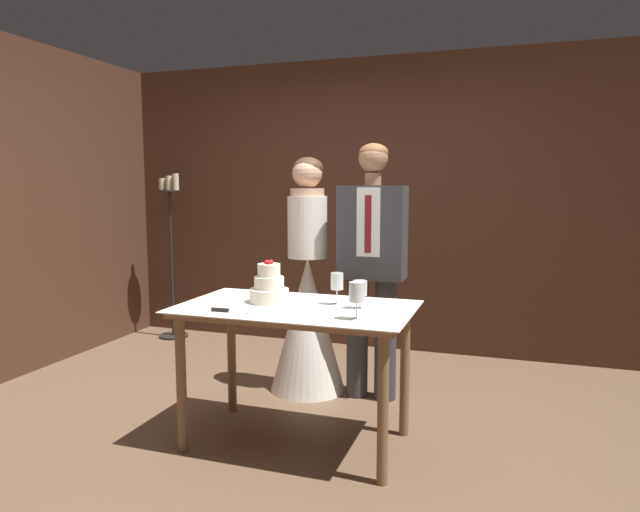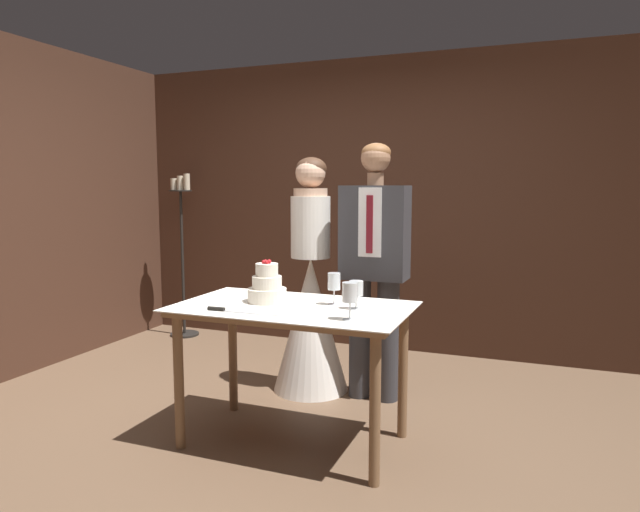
# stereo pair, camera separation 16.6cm
# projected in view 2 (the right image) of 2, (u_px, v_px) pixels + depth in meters

# --- Properties ---
(ground_plane) EXTENTS (40.00, 40.00, 0.00)m
(ground_plane) POSITION_uv_depth(u_px,v_px,m) (277.00, 434.00, 3.41)
(ground_plane) COLOR brown
(wall_back) EXTENTS (4.89, 0.12, 2.60)m
(wall_back) POSITION_uv_depth(u_px,v_px,m) (375.00, 205.00, 5.18)
(wall_back) COLOR #472B1E
(wall_back) RESTS_ON ground_plane
(cake_table) EXTENTS (1.32, 0.78, 0.80)m
(cake_table) POSITION_uv_depth(u_px,v_px,m) (293.00, 323.00, 3.22)
(cake_table) COLOR brown
(cake_table) RESTS_ON ground_plane
(tiered_cake) EXTENTS (0.23, 0.23, 0.25)m
(tiered_cake) POSITION_uv_depth(u_px,v_px,m) (267.00, 287.00, 3.31)
(tiered_cake) COLOR silver
(tiered_cake) RESTS_ON cake_table
(cake_knife) EXTENTS (0.44, 0.04, 0.02)m
(cake_knife) POSITION_uv_depth(u_px,v_px,m) (230.00, 310.00, 3.06)
(cake_knife) COLOR silver
(cake_knife) RESTS_ON cake_table
(wine_glass_near) EXTENTS (0.08, 0.08, 0.19)m
(wine_glass_near) POSITION_uv_depth(u_px,v_px,m) (350.00, 294.00, 2.86)
(wine_glass_near) COLOR silver
(wine_glass_near) RESTS_ON cake_table
(wine_glass_middle) EXTENTS (0.08, 0.08, 0.16)m
(wine_glass_middle) POSITION_uv_depth(u_px,v_px,m) (356.00, 289.00, 3.11)
(wine_glass_middle) COLOR silver
(wine_glass_middle) RESTS_ON cake_table
(wine_glass_far) EXTENTS (0.07, 0.07, 0.18)m
(wine_glass_far) POSITION_uv_depth(u_px,v_px,m) (334.00, 283.00, 3.23)
(wine_glass_far) COLOR silver
(wine_glass_far) RESTS_ON cake_table
(bride) EXTENTS (0.54, 0.54, 1.68)m
(bride) POSITION_uv_depth(u_px,v_px,m) (311.00, 306.00, 4.09)
(bride) COLOR white
(bride) RESTS_ON ground_plane
(groom) EXTENTS (0.45, 0.25, 1.76)m
(groom) POSITION_uv_depth(u_px,v_px,m) (375.00, 258.00, 3.88)
(groom) COLOR #38383D
(groom) RESTS_ON ground_plane
(candle_stand) EXTENTS (0.28, 0.28, 1.60)m
(candle_stand) POSITION_uv_depth(u_px,v_px,m) (182.00, 254.00, 5.59)
(candle_stand) COLOR black
(candle_stand) RESTS_ON ground_plane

